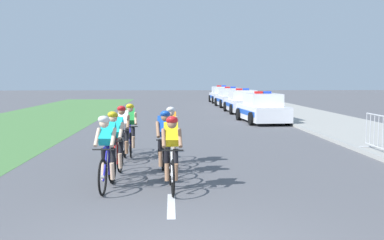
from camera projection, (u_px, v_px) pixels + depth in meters
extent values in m
cube|color=#A3A099|center=(354.00, 129.00, 19.67)|extent=(4.39, 60.00, 0.12)
cube|color=#9E9E99|center=(306.00, 129.00, 19.57)|extent=(0.16, 60.00, 0.13)
cube|color=white|center=(171.00, 205.00, 8.11)|extent=(0.14, 1.60, 0.01)
cube|color=white|center=(171.00, 164.00, 12.09)|extent=(0.14, 1.60, 0.01)
cube|color=white|center=(171.00, 142.00, 16.07)|extent=(0.14, 1.60, 0.01)
cube|color=white|center=(171.00, 130.00, 20.05)|extent=(0.14, 1.60, 0.01)
cube|color=white|center=(171.00, 121.00, 24.03)|extent=(0.14, 1.60, 0.01)
torus|color=black|center=(103.00, 177.00, 8.77)|extent=(0.09, 0.73, 0.72)
cylinder|color=#99999E|center=(103.00, 177.00, 8.77)|extent=(0.06, 0.06, 0.06)
torus|color=black|center=(112.00, 167.00, 9.76)|extent=(0.09, 0.73, 0.72)
cylinder|color=#99999E|center=(112.00, 167.00, 9.76)|extent=(0.06, 0.06, 0.06)
cylinder|color=#1E1E99|center=(107.00, 146.00, 9.17)|extent=(0.07, 0.55, 0.04)
cylinder|color=#1E1E99|center=(105.00, 163.00, 9.02)|extent=(0.07, 0.48, 0.63)
cylinder|color=#1E1E99|center=(109.00, 159.00, 9.39)|extent=(0.04, 0.04, 0.65)
cylinder|color=black|center=(103.00, 150.00, 8.82)|extent=(0.42, 0.05, 0.03)
cube|color=black|center=(109.00, 142.00, 9.36)|extent=(0.11, 0.23, 0.05)
cube|color=#19B2B7|center=(107.00, 133.00, 9.22)|extent=(0.31, 0.57, 0.44)
cube|color=black|center=(109.00, 141.00, 9.35)|extent=(0.29, 0.22, 0.18)
cylinder|color=black|center=(113.00, 158.00, 9.33)|extent=(0.12, 0.23, 0.40)
cylinder|color=beige|center=(112.00, 171.00, 9.27)|extent=(0.10, 0.16, 0.36)
cylinder|color=black|center=(104.00, 158.00, 9.33)|extent=(0.12, 0.17, 0.40)
cylinder|color=beige|center=(103.00, 171.00, 9.28)|extent=(0.10, 0.13, 0.36)
cylinder|color=beige|center=(113.00, 137.00, 9.01)|extent=(0.10, 0.41, 0.35)
cylinder|color=beige|center=(97.00, 137.00, 9.01)|extent=(0.10, 0.41, 0.35)
sphere|color=beige|center=(104.00, 123.00, 8.90)|extent=(0.19, 0.19, 0.19)
ellipsoid|color=white|center=(104.00, 120.00, 8.88)|extent=(0.25, 0.33, 0.24)
torus|color=black|center=(173.00, 178.00, 8.67)|extent=(0.08, 0.73, 0.72)
cylinder|color=#99999E|center=(173.00, 178.00, 8.67)|extent=(0.06, 0.06, 0.06)
torus|color=black|center=(170.00, 168.00, 9.66)|extent=(0.08, 0.73, 0.72)
cylinder|color=#99999E|center=(170.00, 168.00, 9.66)|extent=(0.06, 0.06, 0.06)
cylinder|color=white|center=(171.00, 147.00, 9.07)|extent=(0.06, 0.55, 0.04)
cylinder|color=white|center=(172.00, 164.00, 8.92)|extent=(0.06, 0.48, 0.63)
cylinder|color=white|center=(171.00, 160.00, 9.29)|extent=(0.04, 0.04, 0.65)
cylinder|color=black|center=(172.00, 150.00, 8.72)|extent=(0.42, 0.05, 0.03)
cube|color=black|center=(171.00, 143.00, 9.26)|extent=(0.11, 0.22, 0.05)
cube|color=yellow|center=(171.00, 134.00, 9.12)|extent=(0.31, 0.56, 0.46)
cube|color=black|center=(171.00, 141.00, 9.25)|extent=(0.29, 0.21, 0.18)
cylinder|color=black|center=(176.00, 158.00, 9.24)|extent=(0.12, 0.23, 0.40)
cylinder|color=#9E7051|center=(176.00, 172.00, 9.18)|extent=(0.10, 0.16, 0.36)
cylinder|color=black|center=(167.00, 159.00, 9.22)|extent=(0.12, 0.17, 0.40)
cylinder|color=#9E7051|center=(167.00, 172.00, 9.17)|extent=(0.10, 0.13, 0.36)
cylinder|color=#9E7051|center=(180.00, 138.00, 8.93)|extent=(0.10, 0.40, 0.35)
cylinder|color=#9E7051|center=(164.00, 138.00, 8.89)|extent=(0.10, 0.40, 0.35)
sphere|color=#9E7051|center=(172.00, 124.00, 8.80)|extent=(0.19, 0.19, 0.19)
ellipsoid|color=red|center=(172.00, 120.00, 8.78)|extent=(0.25, 0.33, 0.24)
torus|color=black|center=(112.00, 166.00, 9.92)|extent=(0.09, 0.73, 0.72)
cylinder|color=#99999E|center=(112.00, 166.00, 9.92)|extent=(0.06, 0.06, 0.06)
torus|color=black|center=(120.00, 158.00, 10.92)|extent=(0.09, 0.73, 0.72)
cylinder|color=#99999E|center=(120.00, 158.00, 10.92)|extent=(0.06, 0.06, 0.06)
cylinder|color=#B21919|center=(115.00, 138.00, 10.32)|extent=(0.07, 0.55, 0.04)
cylinder|color=#B21919|center=(114.00, 154.00, 10.18)|extent=(0.07, 0.48, 0.63)
cylinder|color=#B21919|center=(117.00, 150.00, 10.55)|extent=(0.04, 0.04, 0.65)
cylinder|color=black|center=(112.00, 141.00, 9.98)|extent=(0.42, 0.06, 0.03)
cube|color=black|center=(117.00, 135.00, 10.52)|extent=(0.12, 0.23, 0.05)
cube|color=#19B2B7|center=(116.00, 127.00, 10.38)|extent=(0.32, 0.57, 0.45)
cube|color=black|center=(117.00, 134.00, 10.51)|extent=(0.29, 0.22, 0.18)
cylinder|color=black|center=(121.00, 149.00, 10.48)|extent=(0.13, 0.23, 0.40)
cylinder|color=beige|center=(120.00, 161.00, 10.43)|extent=(0.10, 0.16, 0.36)
cylinder|color=black|center=(113.00, 149.00, 10.49)|extent=(0.12, 0.18, 0.40)
cylinder|color=beige|center=(112.00, 161.00, 10.43)|extent=(0.10, 0.13, 0.36)
cylinder|color=beige|center=(121.00, 131.00, 10.16)|extent=(0.10, 0.41, 0.35)
cylinder|color=beige|center=(107.00, 131.00, 10.17)|extent=(0.10, 0.41, 0.35)
sphere|color=beige|center=(113.00, 118.00, 10.06)|extent=(0.19, 0.19, 0.19)
ellipsoid|color=yellow|center=(113.00, 115.00, 10.04)|extent=(0.25, 0.33, 0.24)
torus|color=black|center=(166.00, 164.00, 10.16)|extent=(0.11, 0.72, 0.72)
cylinder|color=#99999E|center=(166.00, 164.00, 10.16)|extent=(0.07, 0.07, 0.06)
torus|color=black|center=(163.00, 156.00, 11.14)|extent=(0.11, 0.72, 0.72)
cylinder|color=#99999E|center=(163.00, 156.00, 11.14)|extent=(0.07, 0.07, 0.06)
cylinder|color=black|center=(164.00, 137.00, 10.55)|extent=(0.09, 0.55, 0.04)
cylinder|color=black|center=(165.00, 152.00, 10.41)|extent=(0.09, 0.48, 0.63)
cylinder|color=black|center=(164.00, 149.00, 10.78)|extent=(0.04, 0.04, 0.65)
cylinder|color=black|center=(166.00, 140.00, 10.21)|extent=(0.42, 0.07, 0.03)
cube|color=black|center=(164.00, 134.00, 10.75)|extent=(0.12, 0.23, 0.05)
cube|color=blue|center=(164.00, 126.00, 10.61)|extent=(0.33, 0.56, 0.47)
cube|color=black|center=(164.00, 133.00, 10.73)|extent=(0.30, 0.23, 0.18)
cylinder|color=black|center=(168.00, 147.00, 10.73)|extent=(0.13, 0.23, 0.40)
cylinder|color=#9E7051|center=(168.00, 159.00, 10.67)|extent=(0.10, 0.16, 0.36)
cylinder|color=black|center=(160.00, 147.00, 10.70)|extent=(0.13, 0.18, 0.40)
cylinder|color=#9E7051|center=(160.00, 159.00, 10.65)|extent=(0.10, 0.13, 0.36)
cylinder|color=#9E7051|center=(172.00, 129.00, 10.42)|extent=(0.11, 0.41, 0.35)
cylinder|color=#9E7051|center=(158.00, 130.00, 10.38)|extent=(0.11, 0.41, 0.35)
sphere|color=#9E7051|center=(165.00, 117.00, 10.29)|extent=(0.19, 0.19, 0.19)
ellipsoid|color=blue|center=(165.00, 114.00, 10.27)|extent=(0.26, 0.33, 0.24)
torus|color=black|center=(121.00, 151.00, 11.95)|extent=(0.05, 0.72, 0.72)
cylinder|color=#99999E|center=(121.00, 151.00, 11.95)|extent=(0.06, 0.06, 0.06)
torus|color=black|center=(125.00, 145.00, 12.95)|extent=(0.05, 0.72, 0.72)
cylinder|color=#99999E|center=(125.00, 145.00, 12.95)|extent=(0.06, 0.06, 0.06)
cylinder|color=white|center=(123.00, 128.00, 12.35)|extent=(0.04, 0.55, 0.04)
cylinder|color=white|center=(122.00, 141.00, 12.21)|extent=(0.04, 0.48, 0.63)
cylinder|color=white|center=(123.00, 139.00, 12.58)|extent=(0.04, 0.04, 0.65)
cylinder|color=black|center=(121.00, 131.00, 12.00)|extent=(0.42, 0.03, 0.03)
cube|color=black|center=(123.00, 126.00, 12.55)|extent=(0.10, 0.22, 0.05)
cube|color=white|center=(123.00, 119.00, 12.40)|extent=(0.28, 0.55, 0.46)
cube|color=black|center=(123.00, 125.00, 12.53)|extent=(0.28, 0.20, 0.18)
cylinder|color=black|center=(127.00, 137.00, 12.52)|extent=(0.11, 0.22, 0.40)
cylinder|color=#9E7051|center=(126.00, 147.00, 12.46)|extent=(0.09, 0.15, 0.36)
cylinder|color=black|center=(120.00, 137.00, 12.51)|extent=(0.11, 0.17, 0.40)
cylinder|color=#9E7051|center=(120.00, 147.00, 12.45)|extent=(0.09, 0.12, 0.36)
cylinder|color=#9E7051|center=(128.00, 122.00, 12.20)|extent=(0.08, 0.40, 0.35)
cylinder|color=#9E7051|center=(116.00, 122.00, 12.19)|extent=(0.08, 0.40, 0.35)
sphere|color=#9E7051|center=(122.00, 111.00, 12.08)|extent=(0.19, 0.19, 0.19)
ellipsoid|color=red|center=(121.00, 109.00, 12.07)|extent=(0.23, 0.32, 0.24)
torus|color=black|center=(171.00, 153.00, 11.52)|extent=(0.05, 0.72, 0.72)
cylinder|color=#99999E|center=(171.00, 153.00, 11.52)|extent=(0.06, 0.06, 0.06)
torus|color=black|center=(171.00, 147.00, 12.51)|extent=(0.05, 0.72, 0.72)
cylinder|color=#99999E|center=(171.00, 147.00, 12.51)|extent=(0.06, 0.06, 0.06)
cylinder|color=white|center=(171.00, 130.00, 11.92)|extent=(0.04, 0.55, 0.04)
cylinder|color=white|center=(171.00, 143.00, 11.77)|extent=(0.04, 0.48, 0.63)
cylinder|color=white|center=(171.00, 141.00, 12.14)|extent=(0.04, 0.04, 0.65)
cylinder|color=black|center=(171.00, 133.00, 11.57)|extent=(0.42, 0.03, 0.03)
cube|color=black|center=(171.00, 128.00, 12.11)|extent=(0.10, 0.22, 0.05)
cube|color=orange|center=(171.00, 121.00, 11.97)|extent=(0.28, 0.55, 0.46)
cube|color=black|center=(171.00, 126.00, 12.10)|extent=(0.28, 0.20, 0.18)
cylinder|color=black|center=(174.00, 140.00, 12.08)|extent=(0.11, 0.22, 0.40)
cylinder|color=beige|center=(174.00, 150.00, 12.03)|extent=(0.09, 0.15, 0.36)
cylinder|color=black|center=(167.00, 140.00, 12.07)|extent=(0.11, 0.17, 0.40)
cylinder|color=beige|center=(167.00, 150.00, 12.02)|extent=(0.09, 0.12, 0.36)
cylinder|color=beige|center=(177.00, 123.00, 11.77)|extent=(0.08, 0.40, 0.35)
cylinder|color=beige|center=(164.00, 124.00, 11.75)|extent=(0.08, 0.40, 0.35)
sphere|color=beige|center=(171.00, 112.00, 11.65)|extent=(0.19, 0.19, 0.19)
ellipsoid|color=white|center=(171.00, 110.00, 11.63)|extent=(0.23, 0.32, 0.24)
torus|color=black|center=(131.00, 145.00, 12.94)|extent=(0.12, 0.72, 0.72)
cylinder|color=#99999E|center=(131.00, 145.00, 12.94)|extent=(0.07, 0.07, 0.06)
torus|color=black|center=(130.00, 140.00, 13.93)|extent=(0.12, 0.72, 0.72)
cylinder|color=#99999E|center=(130.00, 140.00, 13.93)|extent=(0.07, 0.07, 0.06)
cylinder|color=#1E1E99|center=(130.00, 125.00, 13.34)|extent=(0.09, 0.55, 0.04)
cylinder|color=#1E1E99|center=(130.00, 136.00, 13.19)|extent=(0.09, 0.48, 0.63)
cylinder|color=#1E1E99|center=(130.00, 134.00, 13.56)|extent=(0.04, 0.04, 0.65)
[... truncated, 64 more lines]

